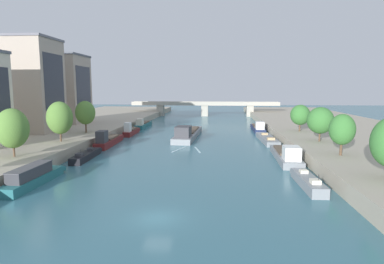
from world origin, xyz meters
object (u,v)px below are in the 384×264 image
tree_left_second (85,113)px  tree_right_distant (300,115)px  barge_midriver (188,133)px  moored_boat_left_second (131,131)px  tree_left_end_of_row (12,128)px  moored_boat_right_midway (286,155)px  moored_boat_left_far (108,140)px  moored_boat_right_lone (258,128)px  moored_boat_right_near (308,181)px  tree_right_third (320,120)px  moored_boat_left_downstream (86,155)px  moored_boat_left_end (143,124)px  tree_right_by_lamp (342,130)px  bridge_far (205,107)px  moored_boat_left_lone (33,177)px  tree_left_nearest (60,118)px  moored_boat_right_downstream (267,139)px

tree_left_second → tree_right_distant: bearing=7.3°
barge_midriver → moored_boat_left_second: bearing=166.1°
tree_left_end_of_row → tree_right_distant: 57.00m
moored_boat_left_second → moored_boat_right_midway: 42.27m
moored_boat_left_far → moored_boat_right_lone: (33.62, 25.81, -0.18)m
moored_boat_right_near → moored_boat_right_midway: (0.39, 14.33, 0.28)m
moored_boat_right_near → tree_right_third: size_ratio=1.61×
moored_boat_left_downstream → moored_boat_right_near: moored_boat_right_near is taller
tree_right_distant → moored_boat_left_far: bearing=-165.7°
tree_left_end_of_row → barge_midriver: bearing=55.9°
moored_boat_left_end → tree_right_by_lamp: (40.20, -46.52, 4.86)m
barge_midriver → moored_boat_left_downstream: 28.54m
moored_boat_left_end → bridge_far: size_ratio=0.23×
barge_midriver → moored_boat_right_lone: barge_midriver is taller
moored_boat_left_end → tree_right_by_lamp: bearing=-49.2°
barge_midriver → moored_boat_right_near: 41.14m
barge_midriver → tree_right_by_lamp: bearing=-47.9°
moored_boat_left_lone → moored_boat_left_second: size_ratio=1.07×
tree_right_third → tree_right_distant: bearing=90.6°
moored_boat_left_far → moored_boat_left_second: (0.61, 15.36, -0.04)m
barge_midriver → tree_right_third: tree_right_third is taller
tree_left_end_of_row → tree_left_second: size_ratio=0.99×
tree_right_third → tree_right_distant: size_ratio=1.05×
moored_boat_left_far → moored_boat_right_near: size_ratio=1.40×
barge_midriver → tree_left_nearest: (-21.77, -19.00, 5.31)m
moored_boat_left_end → moored_boat_right_midway: moored_boat_right_midway is taller
moored_boat_right_near → moored_boat_left_far: bearing=142.7°
moored_boat_left_lone → moored_boat_right_downstream: moored_boat_left_lone is taller
barge_midriver → moored_boat_left_lone: barge_midriver is taller
moored_boat_left_end → moored_boat_right_midway: size_ratio=0.89×
moored_boat_right_near → moored_boat_left_downstream: bearing=158.9°
tree_left_nearest → tree_left_end_of_row: bearing=-90.9°
tree_right_third → moored_boat_right_midway: bearing=-135.1°
barge_midriver → tree_left_second: 23.63m
moored_boat_left_lone → moored_boat_left_end: size_ratio=0.82×
moored_boat_right_midway → tree_left_second: (-40.14, 15.39, 5.48)m
barge_midriver → moored_boat_right_near: (17.92, -37.03, -0.41)m
tree_left_nearest → tree_right_third: 47.77m
moored_boat_right_midway → moored_boat_left_downstream: bearing=-177.0°
tree_left_nearest → bridge_far: 82.79m
tree_left_nearest → moored_boat_left_downstream: bearing=-37.8°
moored_boat_right_downstream → tree_right_distant: bearing=18.3°
moored_boat_right_lone → tree_right_distant: tree_right_distant is taller
tree_right_by_lamp → tree_left_nearest: bearing=169.4°
tree_left_end_of_row → bridge_far: size_ratio=0.11×
moored_boat_left_second → tree_right_distant: (40.43, -4.88, 4.72)m
moored_boat_right_downstream → bridge_far: bridge_far is taller
moored_boat_left_end → moored_boat_right_lone: bearing=-8.0°
tree_right_third → tree_right_distant: tree_right_third is taller
moored_boat_left_lone → moored_boat_right_near: moored_boat_left_lone is taller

